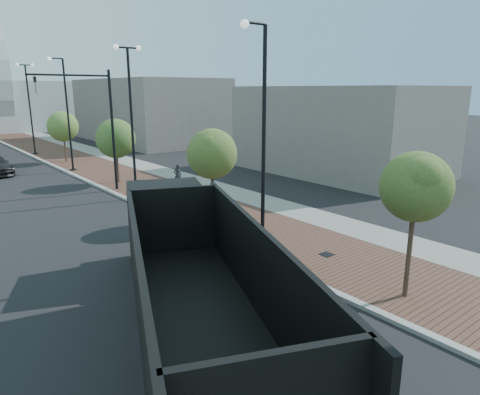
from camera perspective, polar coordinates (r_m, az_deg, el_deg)
sidewalk at (r=45.58m, az=-20.12°, el=4.86°), size 7.00×140.00×0.12m
concrete_strip at (r=46.50m, az=-16.98°, el=5.28°), size 2.40×140.00×0.13m
curb at (r=44.60m, az=-24.37°, el=4.28°), size 0.30×140.00×0.14m
dump_truck at (r=13.56m, az=-8.00°, el=-8.50°), size 7.89×13.78×3.77m
white_sedan at (r=14.31m, az=-10.13°, el=-11.42°), size 2.86×4.21×1.31m
pedestrian at (r=30.94m, az=-8.26°, el=2.92°), size 0.66×0.50×1.61m
streetlight_1 at (r=17.23m, az=2.86°, el=6.03°), size 1.44×0.56×9.21m
streetlight_2 at (r=27.33m, az=-14.15°, el=9.66°), size 1.72×0.56×9.28m
streetlight_3 at (r=38.52m, az=-21.96°, el=9.56°), size 1.44×0.56×9.21m
streetlight_4 at (r=50.10m, az=-26.07°, el=10.55°), size 1.72×0.56×9.28m
traffic_mast at (r=29.73m, az=-18.26°, el=10.03°), size 5.09×0.20×8.00m
tree_0 at (r=14.53m, az=22.29°, el=1.31°), size 2.29×2.23×4.94m
tree_1 at (r=21.95m, az=-3.66°, el=5.78°), size 2.58×2.56×4.88m
tree_2 at (r=32.46m, az=-16.10°, el=7.51°), size 2.83×2.83×4.74m
tree_3 at (r=43.72m, az=-22.38°, el=8.70°), size 2.80×2.80×4.79m
commercial_block_ne at (r=59.24m, az=-12.08°, el=11.21°), size 12.00×22.00×8.00m
commercial_block_e at (r=36.89m, az=13.02°, el=8.74°), size 10.00×16.00×7.00m
utility_cover_1 at (r=18.32m, az=11.43°, el=-7.41°), size 0.50×0.50×0.02m
utility_cover_2 at (r=26.31m, az=-7.21°, el=-0.56°), size 0.50×0.50×0.02m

